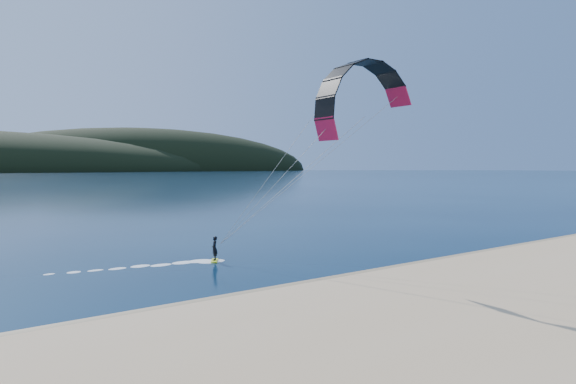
{
  "coord_description": "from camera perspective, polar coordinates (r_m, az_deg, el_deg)",
  "views": [
    {
      "loc": [
        -15.89,
        -16.08,
        6.68
      ],
      "look_at": [
        2.59,
        10.0,
        5.0
      ],
      "focal_mm": 29.89,
      "sensor_mm": 36.0,
      "label": 1
    }
  ],
  "objects": [
    {
      "name": "kitesurfer_near",
      "position": [
        34.58,
        8.38,
        8.37
      ],
      "size": [
        24.03,
        8.69,
        14.72
      ],
      "color": "#C7DE1A",
      "rests_on": "ground"
    },
    {
      "name": "wet_sand",
      "position": [
        26.83,
        2.33,
        -11.3
      ],
      "size": [
        220.0,
        2.5,
        0.1
      ],
      "color": "olive",
      "rests_on": "ground"
    },
    {
      "name": "ground",
      "position": [
        23.57,
        9.21,
        -13.49
      ],
      "size": [
        1800.0,
        1800.0,
        0.0
      ],
      "primitive_type": "plane",
      "color": "#061C33",
      "rests_on": "ground"
    }
  ]
}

